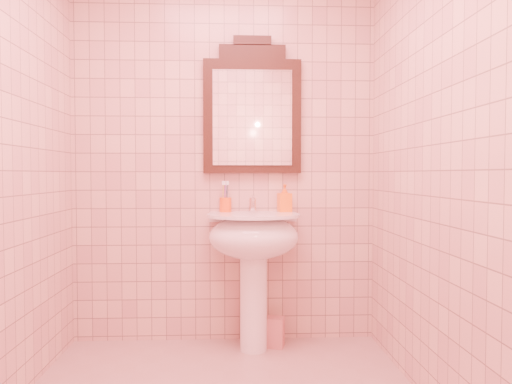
{
  "coord_description": "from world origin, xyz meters",
  "views": [
    {
      "loc": [
        0.05,
        -2.23,
        1.11
      ],
      "look_at": [
        0.18,
        0.55,
        1.01
      ],
      "focal_mm": 35.0,
      "sensor_mm": 36.0,
      "label": 1
    }
  ],
  "objects": [
    {
      "name": "back_wall",
      "position": [
        0.0,
        1.1,
        1.25
      ],
      "size": [
        2.0,
        0.02,
        2.5
      ],
      "primitive_type": "cube",
      "color": "beige",
      "rests_on": "floor"
    },
    {
      "name": "pedestal_sink",
      "position": [
        0.18,
        0.87,
        0.66
      ],
      "size": [
        0.58,
        0.58,
        0.86
      ],
      "color": "white",
      "rests_on": "floor"
    },
    {
      "name": "faucet",
      "position": [
        0.18,
        1.01,
        0.92
      ],
      "size": [
        0.04,
        0.16,
        0.11
      ],
      "color": "white",
      "rests_on": "pedestal_sink"
    },
    {
      "name": "mirror",
      "position": [
        0.18,
        1.07,
        1.53
      ],
      "size": [
        0.64,
        0.06,
        0.9
      ],
      "color": "black",
      "rests_on": "back_wall"
    },
    {
      "name": "toothbrush_cup",
      "position": [
        0.01,
        1.03,
        0.91
      ],
      "size": [
        0.08,
        0.08,
        0.18
      ],
      "rotation": [
        0.0,
        0.0,
        0.18
      ],
      "color": "#ED5214",
      "rests_on": "pedestal_sink"
    },
    {
      "name": "soap_dispenser",
      "position": [
        0.4,
        1.03,
        0.95
      ],
      "size": [
        0.09,
        0.1,
        0.18
      ],
      "primitive_type": "imported",
      "rotation": [
        0.0,
        0.0,
        0.16
      ],
      "color": "orange",
      "rests_on": "pedestal_sink"
    },
    {
      "name": "towel",
      "position": [
        0.3,
        0.94,
        0.09
      ],
      "size": [
        0.18,
        0.14,
        0.19
      ],
      "primitive_type": "cube",
      "rotation": [
        0.0,
        0.0,
        -0.24
      ],
      "color": "tan",
      "rests_on": "floor"
    }
  ]
}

